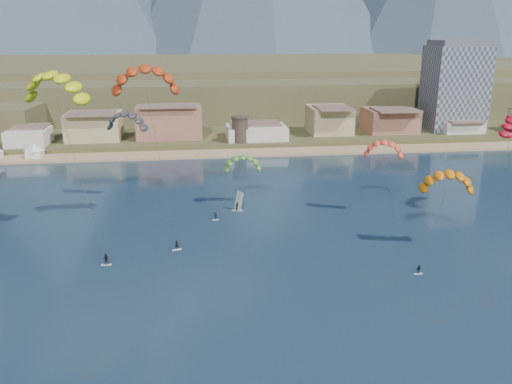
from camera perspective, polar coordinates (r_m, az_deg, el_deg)
ground at (r=69.77m, az=3.40°, el=-15.70°), size 2400.00×2400.00×0.00m
beach at (r=168.21m, az=-3.14°, el=4.18°), size 2200.00×12.00×0.90m
land at (r=618.85m, az=-6.26°, el=13.49°), size 2200.00×900.00×4.00m
foothills at (r=293.41m, az=-0.54°, el=11.48°), size 940.00×210.00×18.00m
town at (r=184.30m, az=-16.15°, el=7.13°), size 400.00×24.00×12.00m
apartment_tower at (r=210.01m, az=20.53°, el=10.58°), size 20.00×16.00×32.00m
watchtower at (r=175.19m, az=-1.72°, el=6.76°), size 5.82×5.82×8.60m
kitesurfer_red at (r=102.27m, az=-11.79°, el=12.19°), size 13.52×16.75×33.53m
kitesurfer_yellow at (r=102.23m, az=-20.75°, el=10.88°), size 16.65×20.90×33.59m
kitesurfer_orange at (r=97.83m, az=19.86°, el=1.47°), size 14.24×13.28×17.90m
kitesurfer_green at (r=116.27m, az=-1.50°, el=3.38°), size 11.71×11.22×14.57m
distant_kite_dark at (r=121.05m, az=-13.73°, el=7.73°), size 10.45×7.30×22.05m
distant_kite_orange at (r=112.27m, az=13.57°, el=4.85°), size 9.06×7.06×17.78m
distant_kite_red at (r=120.59m, az=25.47°, el=6.77°), size 8.24×9.35×22.35m
windsurfer at (r=115.17m, az=-1.96°, el=-1.36°), size 2.43×2.67×4.18m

